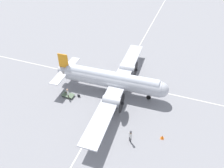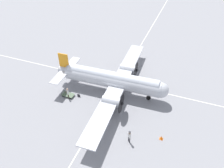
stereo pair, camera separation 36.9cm
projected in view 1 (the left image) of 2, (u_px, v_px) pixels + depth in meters
ground_plane at (112, 92)px, 34.80m from camera, size 300.00×300.00×0.00m
apron_line_eastwest at (117, 82)px, 36.73m from camera, size 120.00×0.16×0.01m
apron_line_northsouth at (113, 92)px, 34.73m from camera, size 0.16×120.00×0.01m
airliner_main at (114, 80)px, 33.22m from camera, size 17.58×25.01×5.43m
crew_foreground at (130, 135)px, 26.48m from camera, size 0.50×0.43×1.83m
passenger_boarding at (68, 93)px, 32.86m from camera, size 0.47×0.47×1.83m
suitcase_near_door at (79, 96)px, 33.68m from camera, size 0.42×0.14×0.46m
suitcase_upright_spare at (67, 93)px, 34.13m from camera, size 0.41×0.12×0.49m
baggage_cart at (68, 95)px, 33.72m from camera, size 1.90×1.16×0.56m
traffic_cone at (162, 137)px, 27.38m from camera, size 0.43×0.43×0.57m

